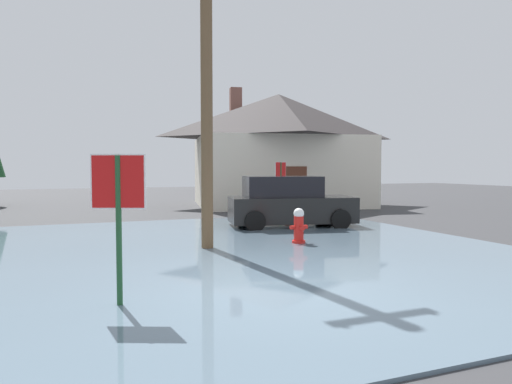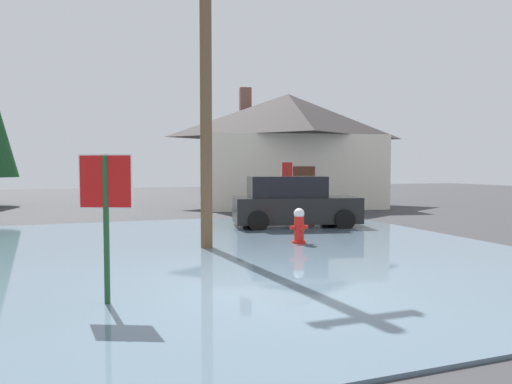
% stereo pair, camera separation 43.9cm
% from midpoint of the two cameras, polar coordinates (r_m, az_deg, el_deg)
% --- Properties ---
extents(ground_plane, '(80.00, 80.00, 0.10)m').
position_cam_midpoint_polar(ground_plane, '(7.75, 1.34, -12.04)').
color(ground_plane, '#38383A').
extents(flood_puddle, '(13.88, 13.66, 0.05)m').
position_cam_midpoint_polar(flood_puddle, '(10.92, -6.03, -7.23)').
color(flood_puddle, slate).
rests_on(flood_puddle, ground).
extents(lane_stop_bar, '(4.35, 0.36, 0.01)m').
position_cam_midpoint_polar(lane_stop_bar, '(7.02, 12.07, -13.24)').
color(lane_stop_bar, silver).
rests_on(lane_stop_bar, ground).
extents(stop_sign_near, '(0.71, 0.32, 2.14)m').
position_cam_midpoint_polar(stop_sign_near, '(6.83, -18.00, -0.77)').
color(stop_sign_near, '#1E4C28').
rests_on(stop_sign_near, ground).
extents(fire_hydrant, '(0.47, 0.40, 0.93)m').
position_cam_midpoint_polar(fire_hydrant, '(12.01, 4.12, -4.20)').
color(fire_hydrant, red).
rests_on(fire_hydrant, ground).
extents(utility_pole, '(1.60, 0.28, 8.29)m').
position_cam_midpoint_polar(utility_pole, '(11.50, -7.10, 14.81)').
color(utility_pole, brown).
rests_on(utility_pole, ground).
extents(stop_sign_far, '(0.61, 0.32, 2.17)m').
position_cam_midpoint_polar(stop_sign_far, '(18.54, 2.29, 1.68)').
color(stop_sign_far, '#1E4C28').
rests_on(stop_sign_far, ground).
extents(house, '(10.15, 8.89, 6.18)m').
position_cam_midpoint_polar(house, '(24.69, 2.20, 5.34)').
color(house, silver).
rests_on(house, ground).
extents(parked_car, '(4.28, 2.58, 1.67)m').
position_cam_midpoint_polar(parked_car, '(15.47, 3.17, -1.35)').
color(parked_car, black).
rests_on(parked_car, ground).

